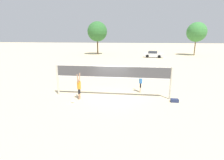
{
  "coord_description": "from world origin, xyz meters",
  "views": [
    {
      "loc": [
        1.65,
        -12.92,
        4.69
      ],
      "look_at": [
        0.0,
        0.0,
        1.35
      ],
      "focal_mm": 28.0,
      "sensor_mm": 36.0,
      "label": 1
    }
  ],
  "objects_px": {
    "gear_bag": "(175,100)",
    "tree_left_cluster": "(197,32)",
    "volleyball_net": "(112,75)",
    "tree_right_cluster": "(97,32)",
    "player_spiker": "(79,86)",
    "parked_car_near": "(154,55)",
    "player_blocker": "(141,80)",
    "volleyball": "(73,101)"
  },
  "relations": [
    {
      "from": "gear_bag",
      "to": "tree_left_cluster",
      "type": "relative_size",
      "value": 0.07
    },
    {
      "from": "volleyball_net",
      "to": "gear_bag",
      "type": "distance_m",
      "value": 4.96
    },
    {
      "from": "gear_bag",
      "to": "tree_right_cluster",
      "type": "height_order",
      "value": "tree_right_cluster"
    },
    {
      "from": "player_spiker",
      "to": "parked_car_near",
      "type": "distance_m",
      "value": 28.31
    },
    {
      "from": "volleyball_net",
      "to": "player_blocker",
      "type": "height_order",
      "value": "volleyball_net"
    },
    {
      "from": "tree_right_cluster",
      "to": "volleyball_net",
      "type": "bearing_deg",
      "value": -76.17
    },
    {
      "from": "tree_right_cluster",
      "to": "player_blocker",
      "type": "bearing_deg",
      "value": -71.56
    },
    {
      "from": "tree_right_cluster",
      "to": "tree_left_cluster",
      "type": "bearing_deg",
      "value": 1.42
    },
    {
      "from": "volleyball_net",
      "to": "tree_right_cluster",
      "type": "relative_size",
      "value": 1.11
    },
    {
      "from": "parked_car_near",
      "to": "tree_left_cluster",
      "type": "distance_m",
      "value": 12.37
    },
    {
      "from": "volleyball_net",
      "to": "volleyball",
      "type": "bearing_deg",
      "value": -148.02
    },
    {
      "from": "player_spiker",
      "to": "tree_left_cluster",
      "type": "relative_size",
      "value": 0.26
    },
    {
      "from": "volleyball",
      "to": "tree_right_cluster",
      "type": "distance_m",
      "value": 33.39
    },
    {
      "from": "gear_bag",
      "to": "tree_left_cluster",
      "type": "height_order",
      "value": "tree_left_cluster"
    },
    {
      "from": "parked_car_near",
      "to": "tree_right_cluster",
      "type": "xyz_separation_m",
      "value": [
        -13.43,
        4.68,
        4.97
      ]
    },
    {
      "from": "player_spiker",
      "to": "tree_right_cluster",
      "type": "relative_size",
      "value": 0.25
    },
    {
      "from": "volleyball",
      "to": "tree_left_cluster",
      "type": "distance_m",
      "value": 38.35
    },
    {
      "from": "player_blocker",
      "to": "parked_car_near",
      "type": "height_order",
      "value": "player_blocker"
    },
    {
      "from": "player_blocker",
      "to": "tree_right_cluster",
      "type": "bearing_deg",
      "value": -161.56
    },
    {
      "from": "volleyball_net",
      "to": "tree_right_cluster",
      "type": "xyz_separation_m",
      "value": [
        -7.61,
        30.92,
        3.86
      ]
    },
    {
      "from": "volleyball_net",
      "to": "tree_left_cluster",
      "type": "relative_size",
      "value": 1.16
    },
    {
      "from": "player_spiker",
      "to": "tree_left_cluster",
      "type": "bearing_deg",
      "value": -29.49
    },
    {
      "from": "volleyball",
      "to": "gear_bag",
      "type": "xyz_separation_m",
      "value": [
        7.27,
        1.05,
        0.01
      ]
    },
    {
      "from": "volleyball",
      "to": "parked_car_near",
      "type": "relative_size",
      "value": 0.05
    },
    {
      "from": "player_spiker",
      "to": "parked_car_near",
      "type": "height_order",
      "value": "player_spiker"
    },
    {
      "from": "tree_left_cluster",
      "to": "tree_right_cluster",
      "type": "height_order",
      "value": "tree_right_cluster"
    },
    {
      "from": "parked_car_near",
      "to": "tree_left_cluster",
      "type": "xyz_separation_m",
      "value": [
        10.11,
        5.26,
        4.81
      ]
    },
    {
      "from": "gear_bag",
      "to": "player_blocker",
      "type": "bearing_deg",
      "value": 141.07
    },
    {
      "from": "tree_left_cluster",
      "to": "tree_right_cluster",
      "type": "bearing_deg",
      "value": -178.58
    },
    {
      "from": "volleyball_net",
      "to": "player_spiker",
      "type": "distance_m",
      "value": 2.62
    },
    {
      "from": "volleyball_net",
      "to": "tree_left_cluster",
      "type": "height_order",
      "value": "tree_left_cluster"
    },
    {
      "from": "volleyball_net",
      "to": "parked_car_near",
      "type": "distance_m",
      "value": 26.9
    },
    {
      "from": "volleyball",
      "to": "gear_bag",
      "type": "bearing_deg",
      "value": 8.25
    },
    {
      "from": "player_spiker",
      "to": "tree_left_cluster",
      "type": "xyz_separation_m",
      "value": [
        18.3,
        32.35,
        4.41
      ]
    },
    {
      "from": "volleyball",
      "to": "parked_car_near",
      "type": "xyz_separation_m",
      "value": [
        8.43,
        27.88,
        0.52
      ]
    },
    {
      "from": "player_blocker",
      "to": "player_spiker",
      "type": "bearing_deg",
      "value": -64.47
    },
    {
      "from": "volleyball_net",
      "to": "player_blocker",
      "type": "distance_m",
      "value": 2.71
    },
    {
      "from": "player_blocker",
      "to": "tree_right_cluster",
      "type": "distance_m",
      "value": 31.5
    },
    {
      "from": "tree_left_cluster",
      "to": "parked_car_near",
      "type": "bearing_deg",
      "value": -152.53
    },
    {
      "from": "volleyball_net",
      "to": "volleyball",
      "type": "xyz_separation_m",
      "value": [
        -2.62,
        -1.64,
        -1.64
      ]
    },
    {
      "from": "parked_car_near",
      "to": "volleyball_net",
      "type": "bearing_deg",
      "value": -91.55
    },
    {
      "from": "volleyball_net",
      "to": "volleyball",
      "type": "distance_m",
      "value": 3.5
    }
  ]
}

